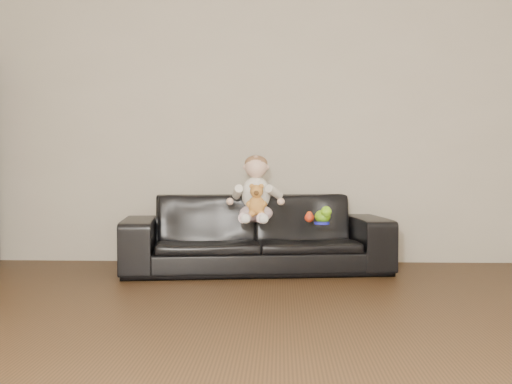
{
  "coord_description": "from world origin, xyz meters",
  "views": [
    {
      "loc": [
        0.2,
        -2.49,
        0.76
      ],
      "look_at": [
        0.03,
        2.16,
        0.59
      ],
      "focal_mm": 45.0,
      "sensor_mm": 36.0,
      "label": 1
    }
  ],
  "objects_px": {
    "toy_rattle": "(309,218)",
    "toy_blue_disc": "(322,223)",
    "toy_green": "(323,216)",
    "baby": "(256,193)",
    "teddy_bear": "(257,200)",
    "sofa": "(255,233)"
  },
  "relations": [
    {
      "from": "toy_rattle",
      "to": "toy_blue_disc",
      "type": "relative_size",
      "value": 0.65
    },
    {
      "from": "toy_green",
      "to": "baby",
      "type": "bearing_deg",
      "value": 175.49
    },
    {
      "from": "toy_rattle",
      "to": "teddy_bear",
      "type": "bearing_deg",
      "value": -157.01
    },
    {
      "from": "toy_rattle",
      "to": "toy_blue_disc",
      "type": "bearing_deg",
      "value": -62.05
    },
    {
      "from": "baby",
      "to": "toy_rattle",
      "type": "distance_m",
      "value": 0.43
    },
    {
      "from": "baby",
      "to": "toy_rattle",
      "type": "bearing_deg",
      "value": 10.75
    },
    {
      "from": "teddy_bear",
      "to": "toy_green",
      "type": "height_order",
      "value": "teddy_bear"
    },
    {
      "from": "sofa",
      "to": "teddy_bear",
      "type": "distance_m",
      "value": 0.36
    },
    {
      "from": "sofa",
      "to": "teddy_bear",
      "type": "xyz_separation_m",
      "value": [
        0.02,
        -0.26,
        0.26
      ]
    },
    {
      "from": "baby",
      "to": "toy_rattle",
      "type": "relative_size",
      "value": 7.06
    },
    {
      "from": "sofa",
      "to": "toy_blue_disc",
      "type": "xyz_separation_m",
      "value": [
        0.48,
        -0.24,
        0.1
      ]
    },
    {
      "from": "toy_blue_disc",
      "to": "baby",
      "type": "bearing_deg",
      "value": 163.59
    },
    {
      "from": "baby",
      "to": "toy_blue_disc",
      "type": "relative_size",
      "value": 4.61
    },
    {
      "from": "sofa",
      "to": "baby",
      "type": "xyz_separation_m",
      "value": [
        0.01,
        -0.11,
        0.3
      ]
    },
    {
      "from": "teddy_bear",
      "to": "toy_rattle",
      "type": "bearing_deg",
      "value": 43.64
    },
    {
      "from": "sofa",
      "to": "toy_green",
      "type": "relative_size",
      "value": 14.12
    },
    {
      "from": "sofa",
      "to": "teddy_bear",
      "type": "height_order",
      "value": "teddy_bear"
    },
    {
      "from": "sofa",
      "to": "baby",
      "type": "relative_size",
      "value": 3.99
    },
    {
      "from": "sofa",
      "to": "toy_blue_disc",
      "type": "bearing_deg",
      "value": -34.92
    },
    {
      "from": "toy_rattle",
      "to": "sofa",
      "type": "bearing_deg",
      "value": 166.52
    },
    {
      "from": "toy_blue_disc",
      "to": "toy_green",
      "type": "bearing_deg",
      "value": 82.56
    },
    {
      "from": "toy_green",
      "to": "toy_blue_disc",
      "type": "height_order",
      "value": "toy_green"
    }
  ]
}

